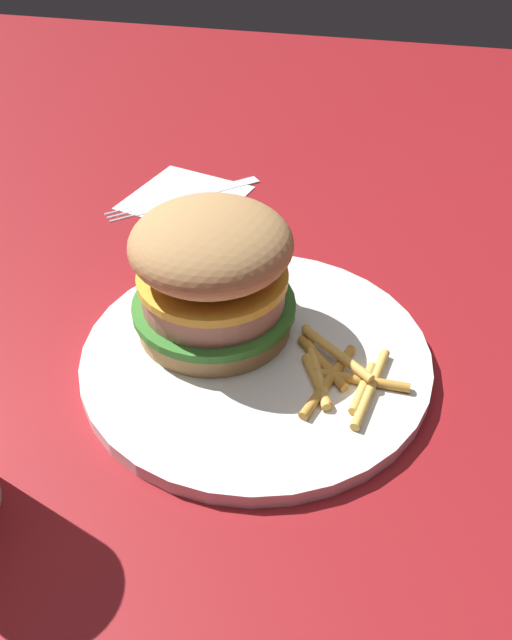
{
  "coord_description": "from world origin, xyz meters",
  "views": [
    {
      "loc": [
        -0.38,
        -0.11,
        0.35
      ],
      "look_at": [
        -0.02,
        -0.03,
        0.04
      ],
      "focal_mm": 37.35,
      "sensor_mm": 36.0,
      "label": 1
    }
  ],
  "objects_px": {
    "sandwich": "(211,275)",
    "plate": "(256,357)",
    "fork": "(184,196)",
    "fries_pile": "(339,374)",
    "napkin": "(185,197)"
  },
  "relations": [
    {
      "from": "napkin",
      "to": "fork",
      "type": "bearing_deg",
      "value": 131.45
    },
    {
      "from": "fries_pile",
      "to": "napkin",
      "type": "bearing_deg",
      "value": 38.16
    },
    {
      "from": "sandwich",
      "to": "fork",
      "type": "distance_m",
      "value": 0.24
    },
    {
      "from": "plate",
      "to": "sandwich",
      "type": "relative_size",
      "value": 2.09
    },
    {
      "from": "napkin",
      "to": "fork",
      "type": "height_order",
      "value": "fork"
    },
    {
      "from": "fork",
      "to": "plate",
      "type": "bearing_deg",
      "value": -150.39
    },
    {
      "from": "fries_pile",
      "to": "fork",
      "type": "relative_size",
      "value": 0.68
    },
    {
      "from": "fries_pile",
      "to": "napkin",
      "type": "height_order",
      "value": "fries_pile"
    },
    {
      "from": "plate",
      "to": "fork",
      "type": "distance_m",
      "value": 0.26
    },
    {
      "from": "plate",
      "to": "fries_pile",
      "type": "distance_m",
      "value": 0.07
    },
    {
      "from": "plate",
      "to": "sandwich",
      "type": "bearing_deg",
      "value": 64.8
    },
    {
      "from": "plate",
      "to": "napkin",
      "type": "height_order",
      "value": "plate"
    },
    {
      "from": "fries_pile",
      "to": "sandwich",
      "type": "bearing_deg",
      "value": 71.8
    },
    {
      "from": "sandwich",
      "to": "plate",
      "type": "bearing_deg",
      "value": -115.2
    },
    {
      "from": "fries_pile",
      "to": "fork",
      "type": "bearing_deg",
      "value": 38.45
    }
  ]
}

